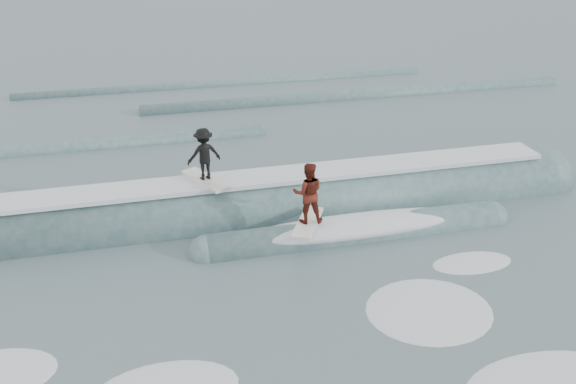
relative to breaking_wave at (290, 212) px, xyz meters
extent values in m
plane|color=#41545F|center=(-0.25, -6.27, -0.04)|extent=(160.00, 160.00, 0.00)
cylinder|color=#375A5D|center=(-0.25, 0.30, -0.04)|extent=(19.06, 2.30, 2.30)
sphere|color=#375A5D|center=(9.28, 0.30, -0.04)|extent=(2.30, 2.30, 2.30)
cylinder|color=#375A5D|center=(1.55, -1.90, -0.04)|extent=(9.00, 1.14, 1.14)
sphere|color=#375A5D|center=(-2.95, -1.90, -0.04)|extent=(1.14, 1.14, 1.14)
sphere|color=#375A5D|center=(6.05, -1.90, -0.04)|extent=(1.14, 1.14, 1.14)
cube|color=white|center=(-0.25, 0.30, 1.18)|extent=(18.00, 1.30, 0.14)
ellipsoid|color=white|center=(1.55, -1.90, 0.26)|extent=(7.60, 1.30, 0.60)
cube|color=silver|center=(-2.62, 0.30, 1.30)|extent=(1.34, 2.05, 0.10)
imported|color=black|center=(-2.62, 0.30, 2.16)|extent=(1.15, 0.80, 1.62)
cube|color=white|center=(0.04, -1.90, 0.58)|extent=(1.44, 2.02, 0.10)
imported|color=#51190F|center=(0.04, -1.90, 1.54)|extent=(1.00, 0.84, 1.83)
ellipsoid|color=white|center=(1.98, -6.00, -0.04)|extent=(3.30, 2.25, 0.10)
ellipsoid|color=white|center=(4.15, -4.23, -0.04)|extent=(1.86, 1.27, 0.10)
cylinder|color=#375A5D|center=(6.76, 11.73, -0.04)|extent=(22.00, 0.80, 0.80)
cylinder|color=#375A5D|center=(0.60, 15.73, -0.04)|extent=(22.00, 0.60, 0.60)
camera|label=1|loc=(-4.66, -17.84, 9.30)|focal=40.00mm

